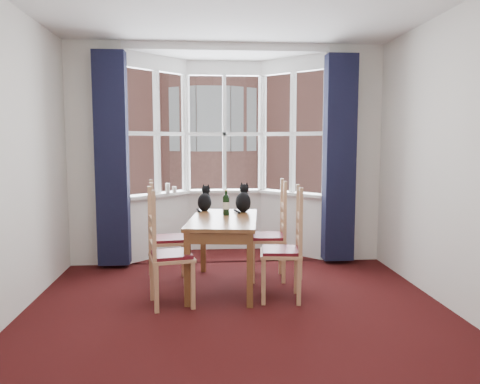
{
  "coord_description": "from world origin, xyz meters",
  "views": [
    {
      "loc": [
        -0.31,
        -3.76,
        1.58
      ],
      "look_at": [
        0.07,
        1.05,
        1.05
      ],
      "focal_mm": 35.0,
      "sensor_mm": 36.0,
      "label": 1
    }
  ],
  "objects": [
    {
      "name": "floor",
      "position": [
        0.0,
        0.0,
        0.0
      ],
      "size": [
        4.5,
        4.5,
        0.0
      ],
      "primitive_type": "plane",
      "color": "black",
      "rests_on": "ground"
    },
    {
      "name": "wall_right",
      "position": [
        2.0,
        0.0,
        1.4
      ],
      "size": [
        0.0,
        4.5,
        4.5
      ],
      "primitive_type": "plane",
      "rotation": [
        1.57,
        0.0,
        -1.57
      ],
      "color": "silver",
      "rests_on": "floor"
    },
    {
      "name": "wall_near",
      "position": [
        0.0,
        -2.25,
        1.4
      ],
      "size": [
        4.0,
        0.0,
        4.0
      ],
      "primitive_type": "plane",
      "rotation": [
        -1.57,
        0.0,
        0.0
      ],
      "color": "silver",
      "rests_on": "floor"
    },
    {
      "name": "wall_back_pier_left",
      "position": [
        -1.65,
        2.25,
        1.4
      ],
      "size": [
        0.7,
        0.12,
        2.8
      ],
      "primitive_type": "cube",
      "color": "silver",
      "rests_on": "floor"
    },
    {
      "name": "wall_back_pier_right",
      "position": [
        1.65,
        2.25,
        1.4
      ],
      "size": [
        0.7,
        0.12,
        2.8
      ],
      "primitive_type": "cube",
      "color": "silver",
      "rests_on": "floor"
    },
    {
      "name": "bay_window",
      "position": [
        0.0,
        2.75,
        1.4
      ],
      "size": [
        2.76,
        0.94,
        2.8
      ],
      "color": "white",
      "rests_on": "floor"
    },
    {
      "name": "curtain_left",
      "position": [
        -1.42,
        2.07,
        1.35
      ],
      "size": [
        0.38,
        0.22,
        2.6
      ],
      "primitive_type": "cube",
      "color": "black",
      "rests_on": "floor"
    },
    {
      "name": "curtain_right",
      "position": [
        1.42,
        2.07,
        1.35
      ],
      "size": [
        0.38,
        0.22,
        2.6
      ],
      "primitive_type": "cube",
      "color": "black",
      "rests_on": "floor"
    },
    {
      "name": "dining_table",
      "position": [
        -0.1,
        1.16,
        0.66
      ],
      "size": [
        0.85,
        1.37,
        0.76
      ],
      "color": "brown",
      "rests_on": "floor"
    },
    {
      "name": "chair_left_near",
      "position": [
        -0.71,
        0.65,
        0.47
      ],
      "size": [
        0.48,
        0.5,
        0.92
      ],
      "color": "tan",
      "rests_on": "floor"
    },
    {
      "name": "chair_left_far",
      "position": [
        -0.79,
        1.4,
        0.47
      ],
      "size": [
        0.45,
        0.46,
        0.92
      ],
      "color": "tan",
      "rests_on": "floor"
    },
    {
      "name": "chair_right_near",
      "position": [
        0.54,
        0.73,
        0.47
      ],
      "size": [
        0.45,
        0.47,
        0.92
      ],
      "color": "tan",
      "rests_on": "floor"
    },
    {
      "name": "chair_right_far",
      "position": [
        0.51,
        1.44,
        0.47
      ],
      "size": [
        0.43,
        0.45,
        0.92
      ],
      "color": "tan",
      "rests_on": "floor"
    },
    {
      "name": "cat_left",
      "position": [
        -0.29,
        1.69,
        0.88
      ],
      "size": [
        0.21,
        0.26,
        0.32
      ],
      "color": "black",
      "rests_on": "dining_table"
    },
    {
      "name": "cat_right",
      "position": [
        0.15,
        1.58,
        0.89
      ],
      "size": [
        0.23,
        0.28,
        0.35
      ],
      "color": "black",
      "rests_on": "dining_table"
    },
    {
      "name": "wine_bottle",
      "position": [
        -0.06,
        1.34,
        0.89
      ],
      "size": [
        0.07,
        0.07,
        0.29
      ],
      "color": "black",
      "rests_on": "dining_table"
    },
    {
      "name": "candle_tall",
      "position": [
        -0.79,
        2.6,
        0.94
      ],
      "size": [
        0.06,
        0.06,
        0.13
      ],
      "primitive_type": "cylinder",
      "color": "white",
      "rests_on": "bay_window"
    },
    {
      "name": "candle_short",
      "position": [
        -0.7,
        2.63,
        0.91
      ],
      "size": [
        0.06,
        0.06,
        0.09
      ],
      "primitive_type": "cylinder",
      "color": "white",
      "rests_on": "bay_window"
    },
    {
      "name": "street",
      "position": [
        0.0,
        32.25,
        -6.0
      ],
      "size": [
        80.0,
        80.0,
        0.0
      ],
      "primitive_type": "plane",
      "color": "#333335",
      "rests_on": "ground"
    },
    {
      "name": "tenement_building",
      "position": [
        0.0,
        14.01,
        1.6
      ],
      "size": [
        18.4,
        7.8,
        15.2
      ],
      "color": "#A86557",
      "rests_on": "street"
    }
  ]
}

